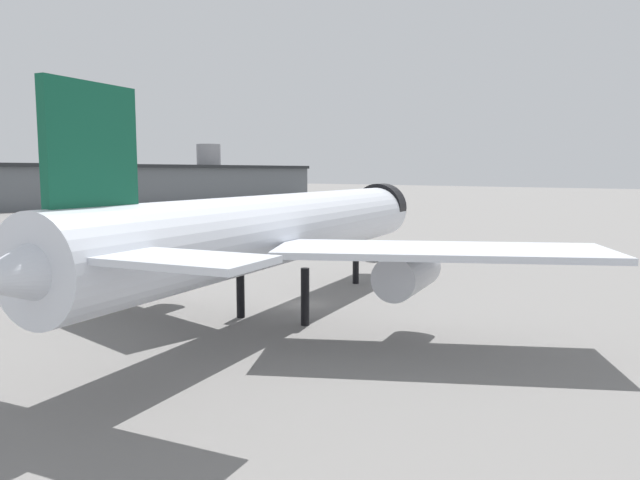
% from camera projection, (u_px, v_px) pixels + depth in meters
% --- Properties ---
extents(ground, '(900.00, 900.00, 0.00)m').
position_uv_depth(ground, '(304.00, 304.00, 54.55)').
color(ground, slate).
extents(airliner_near_gate, '(55.08, 48.97, 16.51)m').
position_uv_depth(airliner_near_gate, '(284.00, 230.00, 49.54)').
color(airliner_near_gate, silver).
rests_on(airliner_near_gate, ground).
extents(terminal_building, '(234.32, 42.98, 23.63)m').
position_uv_depth(terminal_building, '(17.00, 186.00, 195.68)').
color(terminal_building, slate).
rests_on(terminal_building, ground).
extents(service_truck_front, '(5.95, 4.03, 3.00)m').
position_uv_depth(service_truck_front, '(196.00, 250.00, 80.99)').
color(service_truck_front, black).
rests_on(service_truck_front, ground).
extents(baggage_cart_trailing, '(2.44, 1.99, 1.82)m').
position_uv_depth(baggage_cart_trailing, '(377.00, 254.00, 81.72)').
color(baggage_cart_trailing, black).
rests_on(baggage_cart_trailing, ground).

